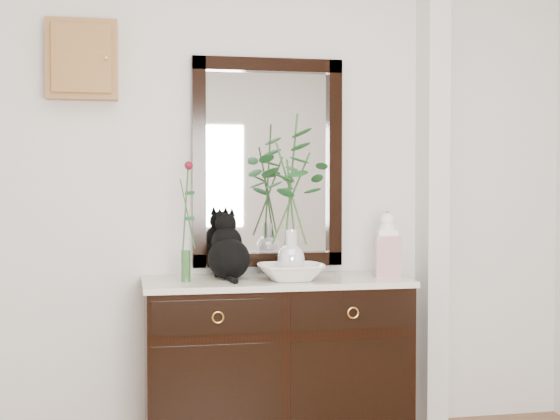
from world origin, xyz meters
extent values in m
cube|color=silver|center=(0.00, 1.98, 1.35)|extent=(3.60, 0.04, 2.70)
cube|color=silver|center=(1.00, 1.90, 1.35)|extent=(0.12, 0.20, 2.70)
cube|color=black|center=(0.10, 1.73, 0.46)|extent=(1.30, 0.50, 0.82)
cube|color=beige|center=(0.10, 1.73, 0.83)|extent=(1.33, 0.52, 0.03)
cube|color=black|center=(0.10, 1.97, 1.44)|extent=(0.80, 0.06, 1.10)
cube|color=white|center=(0.10, 1.98, 1.44)|extent=(0.66, 0.01, 0.96)
cube|color=brown|center=(-0.85, 1.94, 1.95)|extent=(0.35, 0.10, 0.40)
imported|color=white|center=(0.16, 1.66, 0.89)|extent=(0.33, 0.33, 0.08)
camera|label=1|loc=(-0.64, -2.10, 1.33)|focal=50.00mm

